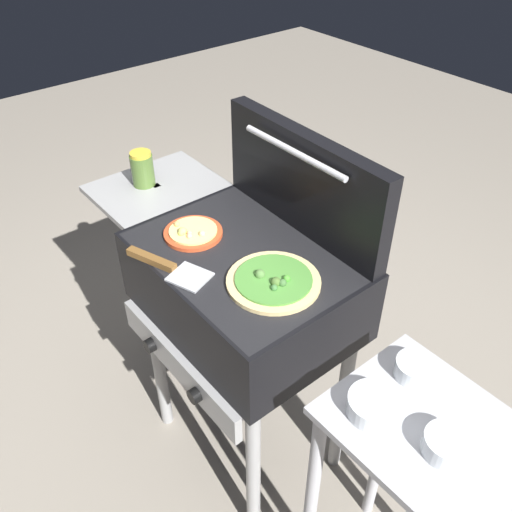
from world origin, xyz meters
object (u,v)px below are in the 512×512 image
(sauce_jar, at_px, (142,169))
(prep_table, at_px, (414,487))
(topping_bowl_near, at_px, (415,369))
(topping_bowl_middle, at_px, (373,406))
(pizza_cheese, at_px, (193,232))
(pizza_veggie, at_px, (273,281))
(grill, at_px, (241,290))
(spatula, at_px, (167,266))
(topping_bowl_far, at_px, (447,445))

(sauce_jar, height_order, prep_table, sauce_jar)
(topping_bowl_near, distance_m, topping_bowl_middle, 0.16)
(topping_bowl_middle, bearing_deg, pizza_cheese, 179.61)
(pizza_veggie, height_order, prep_table, pizza_veggie)
(prep_table, bearing_deg, topping_bowl_near, 144.49)
(grill, bearing_deg, sauce_jar, -177.54)
(pizza_cheese, xyz_separation_m, spatula, (0.09, -0.14, -0.00))
(pizza_veggie, relative_size, topping_bowl_near, 2.57)
(grill, relative_size, topping_bowl_middle, 8.11)
(pizza_veggie, relative_size, topping_bowl_far, 2.49)
(topping_bowl_near, xyz_separation_m, topping_bowl_far, (0.17, -0.11, 0.00))
(pizza_cheese, bearing_deg, prep_table, 4.47)
(grill, bearing_deg, pizza_cheese, -158.28)
(spatula, distance_m, prep_table, 0.84)
(pizza_cheese, bearing_deg, grill, 21.72)
(pizza_veggie, relative_size, sauce_jar, 2.11)
(sauce_jar, relative_size, topping_bowl_middle, 1.00)
(spatula, bearing_deg, topping_bowl_near, 25.31)
(topping_bowl_near, bearing_deg, spatula, -154.69)
(prep_table, bearing_deg, topping_bowl_middle, -148.81)
(sauce_jar, relative_size, spatula, 0.45)
(pizza_cheese, xyz_separation_m, topping_bowl_middle, (0.71, -0.00, -0.08))
(grill, distance_m, pizza_veggie, 0.22)
(sauce_jar, distance_m, topping_bowl_middle, 1.07)
(spatula, xyz_separation_m, topping_bowl_near, (0.62, 0.29, -0.07))
(spatula, height_order, topping_bowl_near, spatula)
(pizza_cheese, height_order, topping_bowl_middle, pizza_cheese)
(pizza_veggie, xyz_separation_m, topping_bowl_middle, (0.40, -0.05, -0.08))
(grill, distance_m, pizza_cheese, 0.22)
(pizza_veggie, bearing_deg, sauce_jar, -179.71)
(spatula, relative_size, prep_table, 0.33)
(grill, height_order, topping_bowl_middle, grill)
(grill, distance_m, topping_bowl_far, 0.73)
(prep_table, bearing_deg, topping_bowl_far, -29.83)
(topping_bowl_near, bearing_deg, pizza_veggie, -164.34)
(topping_bowl_near, height_order, topping_bowl_far, same)
(grill, xyz_separation_m, sauce_jar, (-0.50, -0.02, 0.20))
(pizza_veggie, bearing_deg, prep_table, 2.52)
(topping_bowl_far, bearing_deg, pizza_veggie, 179.55)
(spatula, bearing_deg, pizza_veggie, 38.65)
(topping_bowl_far, xyz_separation_m, topping_bowl_middle, (-0.16, -0.04, 0.00))
(grill, xyz_separation_m, topping_bowl_near, (0.55, 0.09, 0.08))
(sauce_jar, bearing_deg, prep_table, 1.26)
(topping_bowl_far, relative_size, topping_bowl_middle, 0.85)
(sauce_jar, distance_m, spatula, 0.47)
(pizza_cheese, height_order, pizza_veggie, same)
(grill, height_order, pizza_cheese, pizza_cheese)
(sauce_jar, distance_m, prep_table, 1.23)
(prep_table, bearing_deg, sauce_jar, -178.74)
(pizza_veggie, bearing_deg, topping_bowl_far, -0.45)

